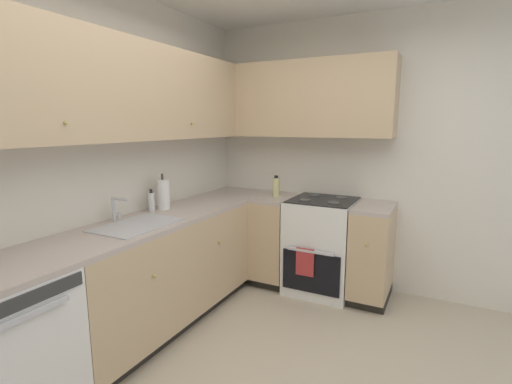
# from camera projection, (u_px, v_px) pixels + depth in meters

# --- Properties ---
(wall_back) EXTENTS (3.99, 0.05, 2.65)m
(wall_back) POSITION_uv_depth(u_px,v_px,m) (80.00, 168.00, 2.67)
(wall_back) COLOR silver
(wall_back) RESTS_ON ground_plane
(wall_right) EXTENTS (0.05, 3.35, 2.65)m
(wall_right) POSITION_uv_depth(u_px,v_px,m) (370.00, 156.00, 3.66)
(wall_right) COLOR silver
(wall_right) RESTS_ON ground_plane
(dishwasher) EXTENTS (0.60, 0.63, 0.88)m
(dishwasher) POSITION_uv_depth(u_px,v_px,m) (3.00, 355.00, 1.97)
(dishwasher) COLOR white
(dishwasher) RESTS_ON ground_plane
(lower_cabinets_back) EXTENTS (1.85, 0.62, 0.88)m
(lower_cabinets_back) POSITION_uv_depth(u_px,v_px,m) (161.00, 273.00, 3.05)
(lower_cabinets_back) COLOR tan
(lower_cabinets_back) RESTS_ON ground_plane
(countertop_back) EXTENTS (3.05, 0.60, 0.03)m
(countertop_back) POSITION_uv_depth(u_px,v_px,m) (158.00, 219.00, 2.97)
(countertop_back) COLOR #B7A89E
(countertop_back) RESTS_ON lower_cabinets_back
(lower_cabinets_right) EXTENTS (0.62, 1.31, 0.88)m
(lower_cabinets_right) POSITION_uv_depth(u_px,v_px,m) (320.00, 247.00, 3.70)
(lower_cabinets_right) COLOR tan
(lower_cabinets_right) RESTS_ON ground_plane
(countertop_right) EXTENTS (0.60, 1.31, 0.03)m
(countertop_right) POSITION_uv_depth(u_px,v_px,m) (321.00, 202.00, 3.62)
(countertop_right) COLOR #B7A89E
(countertop_right) RESTS_ON lower_cabinets_right
(oven_range) EXTENTS (0.68, 0.62, 1.06)m
(oven_range) POSITION_uv_depth(u_px,v_px,m) (322.00, 245.00, 3.70)
(oven_range) COLOR white
(oven_range) RESTS_ON ground_plane
(upper_cabinets_back) EXTENTS (2.73, 0.34, 0.72)m
(upper_cabinets_back) POSITION_uv_depth(u_px,v_px,m) (122.00, 91.00, 2.72)
(upper_cabinets_back) COLOR tan
(upper_cabinets_right) EXTENTS (0.32, 1.86, 0.72)m
(upper_cabinets_right) POSITION_uv_depth(u_px,v_px,m) (297.00, 100.00, 3.71)
(upper_cabinets_right) COLOR tan
(sink) EXTENTS (0.61, 0.40, 0.10)m
(sink) POSITION_uv_depth(u_px,v_px,m) (138.00, 231.00, 2.74)
(sink) COLOR #B7B7BC
(sink) RESTS_ON countertop_back
(faucet) EXTENTS (0.07, 0.16, 0.19)m
(faucet) POSITION_uv_depth(u_px,v_px,m) (116.00, 207.00, 2.81)
(faucet) COLOR silver
(faucet) RESTS_ON countertop_back
(soap_bottle) EXTENTS (0.05, 0.05, 0.19)m
(soap_bottle) POSITION_uv_depth(u_px,v_px,m) (151.00, 202.00, 3.14)
(soap_bottle) COLOR silver
(soap_bottle) RESTS_ON countertop_back
(paper_towel_roll) EXTENTS (0.11, 0.11, 0.32)m
(paper_towel_roll) POSITION_uv_depth(u_px,v_px,m) (163.00, 194.00, 3.24)
(paper_towel_roll) COLOR white
(paper_towel_roll) RESTS_ON countertop_back
(oil_bottle) EXTENTS (0.07, 0.07, 0.21)m
(oil_bottle) POSITION_uv_depth(u_px,v_px,m) (276.00, 187.00, 3.81)
(oil_bottle) COLOR beige
(oil_bottle) RESTS_ON countertop_right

